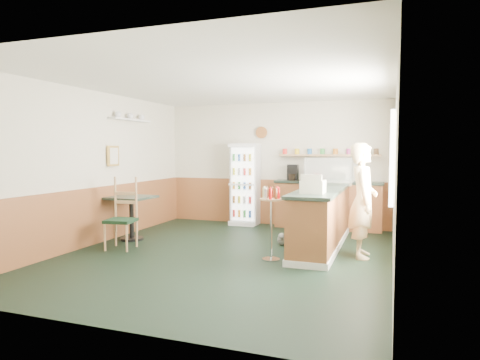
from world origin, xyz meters
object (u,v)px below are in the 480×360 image
at_px(drinks_fridge, 245,184).
at_px(shopkeeper, 363,201).
at_px(display_case, 329,172).
at_px(cash_register, 313,187).
at_px(cafe_table, 131,209).
at_px(condiment_stand, 271,212).
at_px(cafe_chair, 124,211).

distance_m(drinks_fridge, shopkeeper, 3.45).
relative_size(drinks_fridge, display_case, 2.06).
bearing_deg(display_case, cash_register, -90.00).
relative_size(shopkeeper, cafe_table, 2.19).
distance_m(shopkeeper, cafe_table, 4.11).
height_order(condiment_stand, cafe_chair, cafe_chair).
distance_m(display_case, cafe_chair, 3.76).
distance_m(shopkeeper, condiment_stand, 1.44).
height_order(display_case, cafe_chair, display_case).
distance_m(drinks_fridge, condiment_stand, 3.14).
distance_m(cash_register, cafe_chair, 3.20).
bearing_deg(drinks_fridge, condiment_stand, -63.83).
relative_size(cafe_table, cafe_chair, 0.67).
relative_size(condiment_stand, cafe_chair, 0.90).
bearing_deg(condiment_stand, cafe_chair, -178.85).
bearing_deg(cafe_chair, condiment_stand, -7.90).
relative_size(shopkeeper, cafe_chair, 1.47).
xyz_separation_m(shopkeeper, cafe_table, (-4.10, -0.09, -0.32)).
height_order(cash_register, shopkeeper, shopkeeper).
bearing_deg(shopkeeper, condiment_stand, 109.91).
bearing_deg(condiment_stand, cash_register, 22.69).
relative_size(cash_register, cafe_chair, 0.30).
bearing_deg(display_case, shopkeeper, -61.45).
relative_size(cash_register, cafe_table, 0.45).
xyz_separation_m(cash_register, cafe_table, (-3.40, 0.29, -0.54)).
height_order(display_case, cafe_table, display_case).
relative_size(display_case, cash_register, 2.44).
relative_size(drinks_fridge, shopkeeper, 1.02).
height_order(drinks_fridge, condiment_stand, drinks_fridge).
distance_m(shopkeeper, cafe_chair, 3.92).
relative_size(drinks_fridge, cash_register, 5.01).
xyz_separation_m(drinks_fridge, cafe_table, (-1.43, -2.28, -0.33)).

